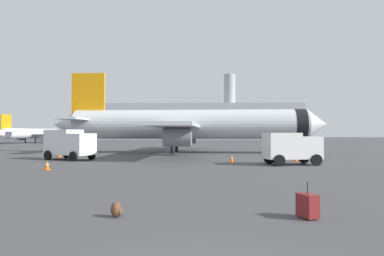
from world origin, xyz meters
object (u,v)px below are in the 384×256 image
at_px(airplane_taxiing, 34,134).
at_px(safety_cone_near, 295,157).
at_px(safety_cone_far, 59,154).
at_px(service_truck, 69,143).
at_px(safety_cone_outer, 231,159).
at_px(traveller_backpack, 116,210).
at_px(rolling_suitcase, 308,205).
at_px(cargo_van, 291,147).
at_px(safety_cone_mid, 47,165).
at_px(airplane_at_gate, 188,125).

xyz_separation_m(airplane_taxiing, safety_cone_near, (50.62, -57.71, -1.99)).
bearing_deg(safety_cone_far, service_truck, -55.10).
bearing_deg(airplane_taxiing, service_truck, -62.27).
bearing_deg(safety_cone_far, safety_cone_outer, -18.15).
height_order(service_truck, traveller_backpack, service_truck).
bearing_deg(service_truck, safety_cone_outer, -9.53).
relative_size(safety_cone_far, rolling_suitcase, 0.69).
relative_size(cargo_van, traveller_backpack, 9.72).
bearing_deg(safety_cone_near, airplane_taxiing, 131.26).
bearing_deg(safety_cone_mid, airplane_at_gate, 66.32).
bearing_deg(safety_cone_outer, safety_cone_near, 8.05).
bearing_deg(cargo_van, rolling_suitcase, -103.68).
distance_m(service_truck, safety_cone_near, 21.31).
bearing_deg(traveller_backpack, safety_cone_far, 114.65).
distance_m(cargo_van, rolling_suitcase, 18.39).
bearing_deg(traveller_backpack, safety_cone_mid, 120.32).
bearing_deg(rolling_suitcase, safety_cone_mid, 135.28).
height_order(safety_cone_near, safety_cone_far, safety_cone_near).
relative_size(cargo_van, safety_cone_near, 5.78).
bearing_deg(service_truck, traveller_backpack, -66.94).
bearing_deg(airplane_at_gate, safety_cone_mid, -113.68).
height_order(airplane_at_gate, service_truck, airplane_at_gate).
relative_size(airplane_taxiing, safety_cone_far, 30.09).
bearing_deg(safety_cone_far, traveller_backpack, -65.35).
height_order(airplane_at_gate, safety_cone_far, airplane_at_gate).
relative_size(safety_cone_near, rolling_suitcase, 0.73).
distance_m(airplane_taxiing, safety_cone_mid, 72.44).
height_order(cargo_van, traveller_backpack, cargo_van).
relative_size(service_truck, safety_cone_outer, 8.17).
height_order(service_truck, rolling_suitcase, service_truck).
relative_size(safety_cone_mid, traveller_backpack, 1.43).
xyz_separation_m(airplane_taxiing, safety_cone_far, (27.20, -52.79, -2.02)).
bearing_deg(cargo_van, safety_cone_near, 69.53).
relative_size(airplane_at_gate, safety_cone_mid, 51.91).
relative_size(airplane_at_gate, airplane_taxiing, 1.56).
height_order(airplane_taxiing, cargo_van, airplane_taxiing).
distance_m(airplane_at_gate, safety_cone_mid, 23.46).
height_order(cargo_van, safety_cone_near, cargo_van).
bearing_deg(airplane_at_gate, safety_cone_outer, -73.90).
bearing_deg(safety_cone_mid, rolling_suitcase, -44.72).
distance_m(rolling_suitcase, traveller_backpack, 5.84).
bearing_deg(safety_cone_near, rolling_suitcase, -104.80).
height_order(safety_cone_mid, safety_cone_outer, safety_cone_mid).
distance_m(airplane_at_gate, rolling_suitcase, 35.32).
bearing_deg(safety_cone_near, service_truck, 175.30).
bearing_deg(service_truck, rolling_suitcase, -55.85).
distance_m(service_truck, cargo_van, 20.59).
height_order(safety_cone_mid, safety_cone_far, safety_cone_far).
xyz_separation_m(service_truck, cargo_van, (19.93, -5.15, -0.16)).
distance_m(service_truck, rolling_suitcase, 27.80).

